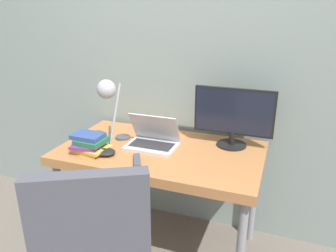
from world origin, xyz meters
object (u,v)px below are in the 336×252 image
Objects in this scene: game_controller at (104,152)px; book_stack at (90,143)px; monitor at (234,115)px; laptop at (153,140)px; desk_lamp at (108,95)px.

book_stack is at bearing 176.34° from game_controller.
monitor reaches higher than game_controller.
book_stack is at bearing -147.07° from laptop.
laptop is at bearing -158.05° from monitor.
book_stack is 0.11m from game_controller.
desk_lamp reaches higher than laptop.
desk_lamp reaches higher than game_controller.
monitor reaches higher than book_stack.
desk_lamp is 1.89× the size of book_stack.
game_controller is at bearing -135.82° from laptop.
monitor is 2.15× the size of book_stack.
desk_lamp is at bearing 53.44° from book_stack.
desk_lamp is 0.36m from game_controller.
monitor is 3.53× the size of game_controller.
book_stack is 1.64× the size of game_controller.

